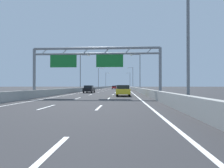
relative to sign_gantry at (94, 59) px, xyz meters
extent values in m
plane|color=#2D2D30|center=(0.29, 76.13, -4.82)|extent=(260.00, 260.00, 0.00)
cube|color=white|center=(-1.51, -11.37, -4.81)|extent=(0.16, 3.00, 0.01)
cube|color=white|center=(-1.51, -2.37, -4.81)|extent=(0.16, 3.00, 0.01)
cube|color=white|center=(-1.51, 6.63, -4.81)|extent=(0.16, 3.00, 0.01)
cube|color=white|center=(-1.51, 15.63, -4.81)|extent=(0.16, 3.00, 0.01)
cube|color=white|center=(-1.51, 24.63, -4.81)|extent=(0.16, 3.00, 0.01)
cube|color=white|center=(-1.51, 33.63, -4.81)|extent=(0.16, 3.00, 0.01)
cube|color=white|center=(-1.51, 42.63, -4.81)|extent=(0.16, 3.00, 0.01)
cube|color=white|center=(-1.51, 51.63, -4.81)|extent=(0.16, 3.00, 0.01)
cube|color=white|center=(-1.51, 60.63, -4.81)|extent=(0.16, 3.00, 0.01)
cube|color=white|center=(-1.51, 69.63, -4.81)|extent=(0.16, 3.00, 0.01)
cube|color=white|center=(-1.51, 78.63, -4.81)|extent=(0.16, 3.00, 0.01)
cube|color=white|center=(-1.51, 87.63, -4.81)|extent=(0.16, 3.00, 0.01)
cube|color=white|center=(-1.51, 96.63, -4.81)|extent=(0.16, 3.00, 0.01)
cube|color=white|center=(-1.51, 105.63, -4.81)|extent=(0.16, 3.00, 0.01)
cube|color=white|center=(-1.51, 114.63, -4.81)|extent=(0.16, 3.00, 0.01)
cube|color=white|center=(-1.51, 123.63, -4.81)|extent=(0.16, 3.00, 0.01)
cube|color=white|center=(-1.51, 132.63, -4.81)|extent=(0.16, 3.00, 0.01)
cube|color=white|center=(2.09, -20.37, -4.81)|extent=(0.16, 3.00, 0.01)
cube|color=white|center=(2.09, -11.37, -4.81)|extent=(0.16, 3.00, 0.01)
cube|color=white|center=(2.09, -2.37, -4.81)|extent=(0.16, 3.00, 0.01)
cube|color=white|center=(2.09, 6.63, -4.81)|extent=(0.16, 3.00, 0.01)
cube|color=white|center=(2.09, 15.63, -4.81)|extent=(0.16, 3.00, 0.01)
cube|color=white|center=(2.09, 24.63, -4.81)|extent=(0.16, 3.00, 0.01)
cube|color=white|center=(2.09, 33.63, -4.81)|extent=(0.16, 3.00, 0.01)
cube|color=white|center=(2.09, 42.63, -4.81)|extent=(0.16, 3.00, 0.01)
cube|color=white|center=(2.09, 51.63, -4.81)|extent=(0.16, 3.00, 0.01)
cube|color=white|center=(2.09, 60.63, -4.81)|extent=(0.16, 3.00, 0.01)
cube|color=white|center=(2.09, 69.63, -4.81)|extent=(0.16, 3.00, 0.01)
cube|color=white|center=(2.09, 78.63, -4.81)|extent=(0.16, 3.00, 0.01)
cube|color=white|center=(2.09, 87.63, -4.81)|extent=(0.16, 3.00, 0.01)
cube|color=white|center=(2.09, 96.63, -4.81)|extent=(0.16, 3.00, 0.01)
cube|color=white|center=(2.09, 105.63, -4.81)|extent=(0.16, 3.00, 0.01)
cube|color=white|center=(2.09, 114.63, -4.81)|extent=(0.16, 3.00, 0.01)
cube|color=white|center=(2.09, 123.63, -4.81)|extent=(0.16, 3.00, 0.01)
cube|color=white|center=(2.09, 132.63, -4.81)|extent=(0.16, 3.00, 0.01)
cube|color=white|center=(-4.96, 64.13, -4.81)|extent=(0.16, 176.00, 0.01)
cube|color=white|center=(5.54, 64.13, -4.81)|extent=(0.16, 176.00, 0.01)
cube|color=#9E9E99|center=(-6.61, 86.13, -4.34)|extent=(0.45, 220.00, 0.95)
cube|color=#9E9E99|center=(7.19, 86.13, -4.34)|extent=(0.45, 220.00, 0.95)
cylinder|color=gray|center=(-7.73, 0.00, -1.72)|extent=(0.36, 0.36, 6.20)
cylinder|color=gray|center=(8.30, 0.00, -1.72)|extent=(0.36, 0.36, 6.20)
cylinder|color=gray|center=(0.29, 0.00, 1.38)|extent=(16.02, 0.32, 0.32)
cylinder|color=gray|center=(0.29, 0.00, 0.68)|extent=(16.02, 0.26, 0.26)
cylinder|color=gray|center=(-6.39, 0.00, 1.03)|extent=(0.74, 0.10, 0.74)
cylinder|color=gray|center=(-3.72, 0.00, 1.03)|extent=(0.74, 0.10, 0.74)
cylinder|color=gray|center=(-1.05, 0.00, 1.03)|extent=(0.74, 0.10, 0.74)
cylinder|color=gray|center=(1.62, 0.00, 1.03)|extent=(0.74, 0.10, 0.74)
cylinder|color=gray|center=(4.29, 0.00, 1.03)|extent=(0.74, 0.10, 0.74)
cylinder|color=gray|center=(6.96, 0.00, 1.03)|extent=(0.74, 0.10, 0.74)
cube|color=#19752D|center=(-3.92, 0.00, -0.22)|extent=(3.40, 0.12, 1.60)
cube|color=#19752D|center=(2.01, 0.00, -0.22)|extent=(3.40, 0.12, 1.60)
cylinder|color=slate|center=(7.99, -11.35, -0.07)|extent=(0.20, 0.20, 9.50)
cylinder|color=slate|center=(-7.41, 25.51, -0.07)|extent=(0.20, 0.20, 9.50)
cylinder|color=slate|center=(-6.31, 25.51, 4.53)|extent=(2.20, 0.12, 0.12)
cube|color=#F2EAC6|center=(-5.21, 25.51, 4.43)|extent=(0.56, 0.28, 0.20)
cylinder|color=slate|center=(7.99, 25.51, -0.07)|extent=(0.20, 0.20, 9.50)
cylinder|color=slate|center=(6.89, 25.51, 4.53)|extent=(2.20, 0.12, 0.12)
cube|color=#F2EAC6|center=(5.79, 25.51, 4.43)|extent=(0.56, 0.28, 0.20)
cylinder|color=slate|center=(-7.41, 62.37, -0.07)|extent=(0.20, 0.20, 9.50)
cylinder|color=slate|center=(-6.31, 62.37, 4.53)|extent=(2.20, 0.12, 0.12)
cube|color=#F2EAC6|center=(-5.21, 62.37, 4.43)|extent=(0.56, 0.28, 0.20)
cylinder|color=slate|center=(7.99, 62.37, -0.07)|extent=(0.20, 0.20, 9.50)
cylinder|color=slate|center=(6.89, 62.37, 4.53)|extent=(2.20, 0.12, 0.12)
cube|color=#F2EAC6|center=(5.79, 62.37, 4.43)|extent=(0.56, 0.28, 0.20)
cylinder|color=slate|center=(-7.41, 99.22, -0.07)|extent=(0.20, 0.20, 9.50)
cylinder|color=slate|center=(-6.31, 99.22, 4.53)|extent=(2.20, 0.12, 0.12)
cube|color=#F2EAC6|center=(-5.21, 99.22, 4.43)|extent=(0.56, 0.28, 0.20)
cylinder|color=slate|center=(7.99, 99.22, -0.07)|extent=(0.20, 0.20, 9.50)
cylinder|color=slate|center=(6.89, 99.22, 4.53)|extent=(2.20, 0.12, 0.12)
cube|color=#F2EAC6|center=(5.79, 99.22, 4.43)|extent=(0.56, 0.28, 0.20)
cube|color=red|center=(0.12, 53.56, -4.18)|extent=(1.74, 4.13, 0.64)
cube|color=black|center=(0.12, 53.19, -3.65)|extent=(1.53, 1.73, 0.42)
cylinder|color=black|center=(-0.64, 55.07, -4.50)|extent=(0.22, 0.64, 0.64)
cylinder|color=black|center=(0.88, 55.07, -4.50)|extent=(0.22, 0.64, 0.64)
cylinder|color=black|center=(-0.64, 52.05, -4.50)|extent=(0.22, 0.64, 0.64)
cylinder|color=black|center=(0.88, 52.05, -4.50)|extent=(0.22, 0.64, 0.64)
cube|color=#2347AD|center=(0.32, 78.44, -4.16)|extent=(1.80, 4.63, 0.68)
cube|color=black|center=(0.32, 77.79, -3.58)|extent=(1.58, 1.90, 0.47)
cylinder|color=black|center=(-0.47, 80.20, -4.50)|extent=(0.22, 0.64, 0.64)
cylinder|color=black|center=(1.11, 80.20, -4.50)|extent=(0.22, 0.64, 0.64)
cylinder|color=black|center=(-0.47, 76.67, -4.50)|extent=(0.22, 0.64, 0.64)
cylinder|color=black|center=(1.11, 76.67, -4.50)|extent=(0.22, 0.64, 0.64)
cube|color=black|center=(-3.15, 14.50, -4.17)|extent=(1.79, 4.54, 0.66)
cube|color=black|center=(-3.15, 13.99, -3.58)|extent=(1.57, 1.98, 0.51)
cylinder|color=black|center=(-3.93, 16.22, -4.50)|extent=(0.22, 0.64, 0.64)
cylinder|color=black|center=(-2.36, 16.22, -4.50)|extent=(0.22, 0.64, 0.64)
cylinder|color=black|center=(-3.93, 12.79, -4.50)|extent=(0.22, 0.64, 0.64)
cylinder|color=black|center=(-2.36, 12.79, -4.50)|extent=(0.22, 0.64, 0.64)
cube|color=#A8ADB2|center=(3.75, 37.45, -4.19)|extent=(1.80, 4.30, 0.61)
cube|color=black|center=(3.75, 37.11, -3.65)|extent=(1.59, 1.98, 0.47)
cylinder|color=black|center=(2.96, 39.05, -4.50)|extent=(0.22, 0.64, 0.64)
cylinder|color=black|center=(4.54, 39.05, -4.50)|extent=(0.22, 0.64, 0.64)
cylinder|color=black|center=(2.96, 35.85, -4.50)|extent=(0.22, 0.64, 0.64)
cylinder|color=black|center=(4.54, 35.85, -4.50)|extent=(0.22, 0.64, 0.64)
cube|color=silver|center=(0.27, 70.87, -4.17)|extent=(1.80, 4.23, 0.65)
cube|color=black|center=(0.27, 70.40, -3.62)|extent=(1.58, 1.93, 0.45)
cylinder|color=black|center=(-0.52, 72.43, -4.50)|extent=(0.22, 0.64, 0.64)
cylinder|color=black|center=(1.05, 72.43, -4.50)|extent=(0.22, 0.64, 0.64)
cylinder|color=black|center=(-0.52, 69.30, -4.50)|extent=(0.22, 0.64, 0.64)
cylinder|color=black|center=(1.05, 69.30, -4.50)|extent=(0.22, 0.64, 0.64)
cube|color=yellow|center=(3.71, 3.01, -4.15)|extent=(1.90, 4.39, 0.69)
cube|color=black|center=(3.71, 2.70, -3.54)|extent=(1.67, 1.76, 0.53)
cylinder|color=black|center=(2.87, 4.65, -4.50)|extent=(0.22, 0.64, 0.64)
cylinder|color=black|center=(4.55, 4.65, -4.50)|extent=(0.22, 0.64, 0.64)
cylinder|color=black|center=(2.87, 1.36, -4.50)|extent=(0.22, 0.64, 0.64)
cylinder|color=black|center=(4.55, 1.36, -4.50)|extent=(0.22, 0.64, 0.64)
cube|color=#1E7A38|center=(3.75, 29.56, -4.18)|extent=(1.75, 4.50, 0.63)
cube|color=black|center=(3.75, 29.52, -3.64)|extent=(1.54, 1.86, 0.46)
cylinder|color=black|center=(2.99, 31.26, -4.50)|extent=(0.22, 0.64, 0.64)
cylinder|color=black|center=(4.51, 31.26, -4.50)|extent=(0.22, 0.64, 0.64)
cylinder|color=black|center=(2.99, 27.86, -4.50)|extent=(0.22, 0.64, 0.64)
cylinder|color=black|center=(4.51, 27.86, -4.50)|extent=(0.22, 0.64, 0.64)
camera|label=1|loc=(3.71, -24.43, -3.32)|focal=31.27mm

